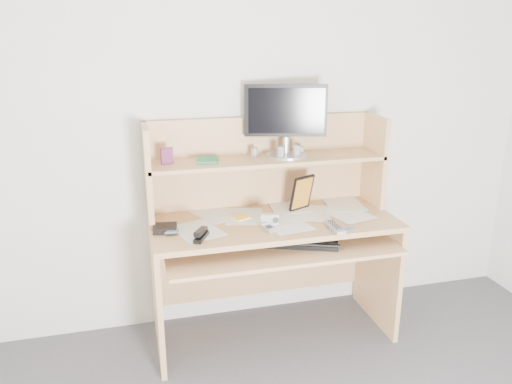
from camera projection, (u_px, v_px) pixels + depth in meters
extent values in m
cube|color=silver|center=(260.00, 124.00, 3.00)|extent=(3.60, 0.04, 2.50)
cube|color=tan|center=(274.00, 222.00, 2.86)|extent=(1.40, 0.60, 0.03)
cube|color=tan|center=(157.00, 296.00, 2.81)|extent=(0.03, 0.56, 0.72)
cube|color=tan|center=(377.00, 268.00, 3.14)|extent=(0.03, 0.56, 0.72)
cube|color=tan|center=(261.00, 264.00, 3.25)|extent=(1.34, 0.02, 0.41)
cube|color=tan|center=(280.00, 246.00, 2.78)|extent=(1.28, 0.55, 0.02)
cube|color=tan|center=(261.00, 162.00, 3.04)|extent=(1.40, 0.02, 0.55)
cube|color=tan|center=(148.00, 175.00, 2.75)|extent=(0.03, 0.30, 0.55)
cube|color=tan|center=(374.00, 160.00, 3.08)|extent=(0.03, 0.30, 0.55)
cube|color=tan|center=(267.00, 160.00, 2.90)|extent=(1.38, 0.30, 0.02)
cube|color=white|center=(274.00, 219.00, 2.86)|extent=(1.32, 0.54, 0.01)
cube|color=black|center=(294.00, 242.00, 2.78)|extent=(0.51, 0.34, 0.02)
cube|color=black|center=(294.00, 239.00, 2.78)|extent=(0.48, 0.32, 0.01)
cube|color=gray|center=(335.00, 227.00, 2.71)|extent=(0.05, 0.19, 0.02)
cube|color=#A2A2A4|center=(268.00, 227.00, 2.70)|extent=(0.08, 0.11, 0.02)
cube|color=black|center=(201.00, 234.00, 2.58)|extent=(0.10, 0.15, 0.05)
cube|color=black|center=(165.00, 228.00, 2.68)|extent=(0.14, 0.12, 0.03)
cube|color=yellow|center=(241.00, 217.00, 2.88)|extent=(0.11, 0.11, 0.01)
cube|color=silver|center=(270.00, 219.00, 2.77)|extent=(0.11, 0.06, 0.06)
cube|color=black|center=(302.00, 193.00, 2.97)|extent=(0.15, 0.08, 0.21)
cylinder|color=#1936BF|center=(342.00, 229.00, 2.70)|extent=(0.15, 0.01, 0.01)
cube|color=#A81A16|center=(167.00, 156.00, 2.75)|extent=(0.07, 0.03, 0.09)
cube|color=#2E744C|center=(208.00, 160.00, 2.82)|extent=(0.15, 0.18, 0.02)
cylinder|color=black|center=(254.00, 152.00, 2.91)|extent=(0.04, 0.04, 0.05)
cylinder|color=silver|center=(281.00, 152.00, 2.87)|extent=(0.06, 0.06, 0.07)
cylinder|color=black|center=(301.00, 150.00, 2.98)|extent=(0.04, 0.04, 0.05)
cylinder|color=silver|center=(297.00, 151.00, 2.90)|extent=(0.05, 0.05, 0.07)
cylinder|color=silver|center=(286.00, 155.00, 2.93)|extent=(0.24, 0.24, 0.01)
cylinder|color=silver|center=(286.00, 145.00, 2.92)|extent=(0.04, 0.04, 0.10)
cube|color=black|center=(286.00, 111.00, 2.88)|extent=(0.47, 0.15, 0.30)
cube|color=black|center=(287.00, 111.00, 2.86)|extent=(0.43, 0.12, 0.26)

